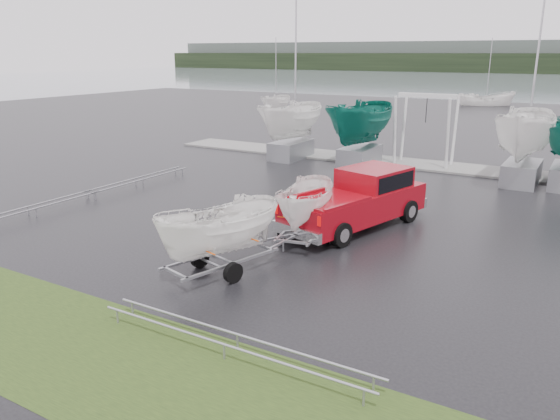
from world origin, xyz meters
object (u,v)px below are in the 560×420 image
Objects in this scene: trailer_parked at (306,169)px; boat_hoist at (426,119)px; trailer_hitched at (219,187)px; pickup_truck at (361,197)px.

boat_hoist is (-0.23, 14.97, 0.15)m from trailer_parked.
trailer_hitched reaches higher than boat_hoist.
pickup_truck is 3.07m from trailer_parked.
pickup_truck is 6.89m from trailer_hitched.
pickup_truck is 12.60m from boat_hoist.
trailer_parked is (-1.01, -2.53, 1.41)m from pickup_truck.
trailer_hitched is 1.05× the size of trailer_parked.
boat_hoist is (0.53, 18.92, 0.02)m from trailer_hitched.
trailer_hitched is 18.93m from boat_hoist.
trailer_hitched reaches higher than pickup_truck.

